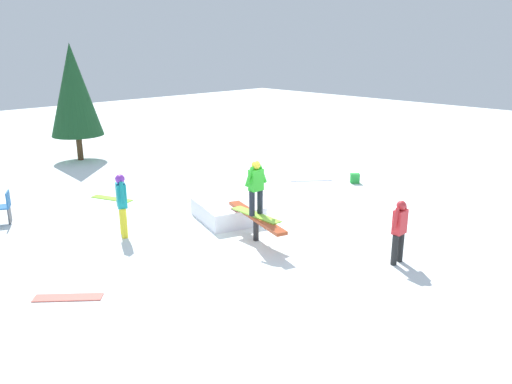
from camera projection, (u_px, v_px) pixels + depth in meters
ground_plane at (256, 240)px, 12.38m from camera, size 60.00×60.00×0.00m
rail_feature at (256, 219)px, 12.22m from camera, size 2.56×1.02×0.65m
snow_kicker_ramp at (228, 211)px, 13.77m from camera, size 2.16×1.96×0.49m
main_rider_on_rail at (256, 189)px, 12.00m from camera, size 1.55×0.68×1.38m
bystander_red at (399, 228)px, 10.89m from camera, size 0.21×0.60×1.45m
bystander_teal at (122, 202)px, 12.41m from camera, size 0.66×0.35×1.61m
loose_snowboard_coral at (68, 297)px, 9.59m from camera, size 1.06×1.16×0.02m
loose_snowboard_white at (311, 180)px, 17.73m from camera, size 1.15×1.34×0.02m
loose_snowboard_lime at (112, 199)px, 15.63m from camera, size 1.42×0.81×0.02m
folding_chair at (3, 209)px, 13.44m from camera, size 0.59×0.59×0.88m
backpack_on_snow at (355, 178)px, 17.35m from camera, size 0.37×0.37×0.34m
pine_tree_far at (74, 90)px, 20.00m from camera, size 2.07×2.07×4.70m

